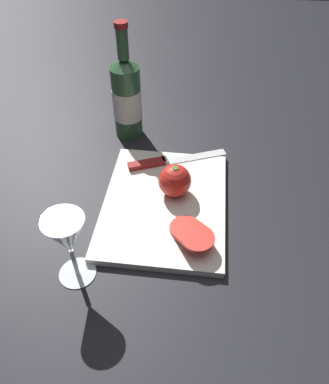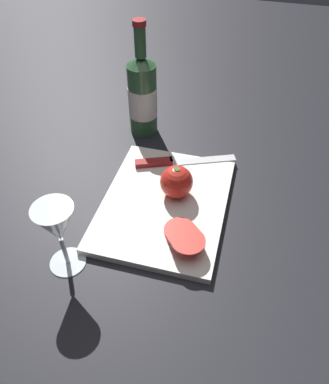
% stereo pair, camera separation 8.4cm
% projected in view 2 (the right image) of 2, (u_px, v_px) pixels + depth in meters
% --- Properties ---
extents(ground_plane, '(3.00, 3.00, 0.00)m').
position_uv_depth(ground_plane, '(168.00, 207.00, 0.87)').
color(ground_plane, black).
extents(cutting_board, '(0.36, 0.28, 0.02)m').
position_uv_depth(cutting_board, '(165.00, 204.00, 0.87)').
color(cutting_board, silver).
rests_on(cutting_board, ground_plane).
extents(wine_bottle, '(0.08, 0.08, 0.31)m').
position_uv_depth(wine_bottle, '(143.00, 96.00, 1.01)').
color(wine_bottle, '#2D5633').
rests_on(wine_bottle, ground_plane).
extents(wine_glass, '(0.08, 0.08, 0.16)m').
position_uv_depth(wine_glass, '(57.00, 227.00, 0.68)').
color(wine_glass, silver).
rests_on(wine_glass, ground_plane).
extents(whole_tomato, '(0.08, 0.08, 0.08)m').
position_uv_depth(whole_tomato, '(176.00, 182.00, 0.85)').
color(whole_tomato, red).
rests_on(whole_tomato, cutting_board).
extents(knife, '(0.12, 0.25, 0.01)m').
position_uv_depth(knife, '(165.00, 162.00, 0.95)').
color(knife, silver).
rests_on(knife, cutting_board).
extents(tomato_slice_stack_near, '(0.11, 0.10, 0.03)m').
position_uv_depth(tomato_slice_stack_near, '(184.00, 236.00, 0.77)').
color(tomato_slice_stack_near, red).
rests_on(tomato_slice_stack_near, cutting_board).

